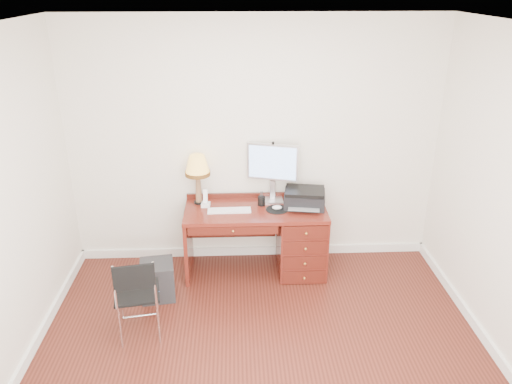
{
  "coord_description": "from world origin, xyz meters",
  "views": [
    {
      "loc": [
        -0.2,
        -3.38,
        3.0
      ],
      "look_at": [
        -0.0,
        1.2,
        1.03
      ],
      "focal_mm": 35.0,
      "sensor_mm": 36.0,
      "label": 1
    }
  ],
  "objects_px": {
    "desk": "(285,236)",
    "monitor": "(272,165)",
    "phone": "(206,201)",
    "chair": "(135,290)",
    "printer": "(305,198)",
    "leg_lamp": "(197,168)",
    "equipment_box": "(158,280)"
  },
  "relations": [
    {
      "from": "desk",
      "to": "printer",
      "type": "distance_m",
      "value": 0.48
    },
    {
      "from": "printer",
      "to": "leg_lamp",
      "type": "bearing_deg",
      "value": -176.8
    },
    {
      "from": "desk",
      "to": "phone",
      "type": "xyz_separation_m",
      "value": [
        -0.85,
        0.08,
        0.39
      ]
    },
    {
      "from": "printer",
      "to": "equipment_box",
      "type": "bearing_deg",
      "value": -152.27
    },
    {
      "from": "leg_lamp",
      "to": "chair",
      "type": "xyz_separation_m",
      "value": [
        -0.49,
        -1.26,
        -0.65
      ]
    },
    {
      "from": "desk",
      "to": "printer",
      "type": "relative_size",
      "value": 3.16
    },
    {
      "from": "monitor",
      "to": "printer",
      "type": "relative_size",
      "value": 1.35
    },
    {
      "from": "phone",
      "to": "equipment_box",
      "type": "bearing_deg",
      "value": -127.23
    },
    {
      "from": "equipment_box",
      "to": "monitor",
      "type": "bearing_deg",
      "value": 21.2
    },
    {
      "from": "leg_lamp",
      "to": "equipment_box",
      "type": "relative_size",
      "value": 1.43
    },
    {
      "from": "desk",
      "to": "leg_lamp",
      "type": "distance_m",
      "value": 1.2
    },
    {
      "from": "desk",
      "to": "printer",
      "type": "height_order",
      "value": "printer"
    },
    {
      "from": "chair",
      "to": "leg_lamp",
      "type": "bearing_deg",
      "value": 58.77
    },
    {
      "from": "leg_lamp",
      "to": "phone",
      "type": "relative_size",
      "value": 2.82
    },
    {
      "from": "chair",
      "to": "monitor",
      "type": "bearing_deg",
      "value": 35.73
    },
    {
      "from": "printer",
      "to": "chair",
      "type": "distance_m",
      "value": 2.01
    },
    {
      "from": "equipment_box",
      "to": "phone",
      "type": "bearing_deg",
      "value": 39.85
    },
    {
      "from": "phone",
      "to": "chair",
      "type": "height_order",
      "value": "phone"
    },
    {
      "from": "printer",
      "to": "equipment_box",
      "type": "height_order",
      "value": "printer"
    },
    {
      "from": "leg_lamp",
      "to": "chair",
      "type": "bearing_deg",
      "value": -111.3
    },
    {
      "from": "chair",
      "to": "phone",
      "type": "bearing_deg",
      "value": 54.19
    },
    {
      "from": "phone",
      "to": "equipment_box",
      "type": "distance_m",
      "value": 0.95
    },
    {
      "from": "desk",
      "to": "leg_lamp",
      "type": "height_order",
      "value": "leg_lamp"
    },
    {
      "from": "monitor",
      "to": "leg_lamp",
      "type": "height_order",
      "value": "monitor"
    },
    {
      "from": "phone",
      "to": "equipment_box",
      "type": "relative_size",
      "value": 0.51
    },
    {
      "from": "desk",
      "to": "printer",
      "type": "bearing_deg",
      "value": 14.1
    },
    {
      "from": "printer",
      "to": "phone",
      "type": "xyz_separation_m",
      "value": [
        -1.06,
        0.03,
        -0.04
      ]
    },
    {
      "from": "equipment_box",
      "to": "leg_lamp",
      "type": "bearing_deg",
      "value": 48.79
    },
    {
      "from": "phone",
      "to": "desk",
      "type": "bearing_deg",
      "value": -1.22
    },
    {
      "from": "desk",
      "to": "equipment_box",
      "type": "height_order",
      "value": "desk"
    },
    {
      "from": "desk",
      "to": "monitor",
      "type": "xyz_separation_m",
      "value": [
        -0.14,
        0.23,
        0.74
      ]
    },
    {
      "from": "phone",
      "to": "equipment_box",
      "type": "xyz_separation_m",
      "value": [
        -0.48,
        -0.54,
        -0.62
      ]
    }
  ]
}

